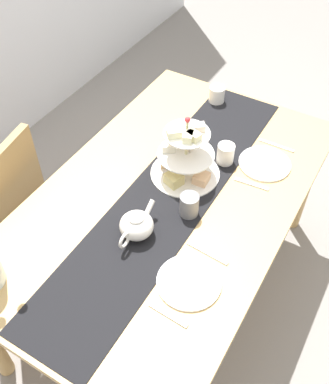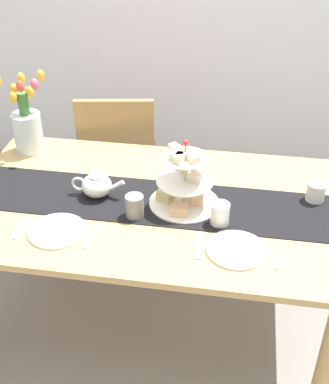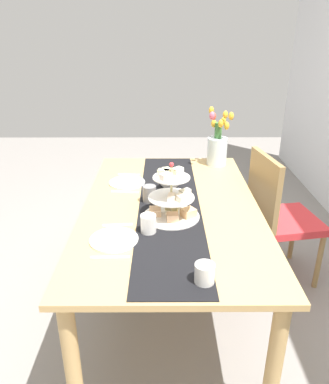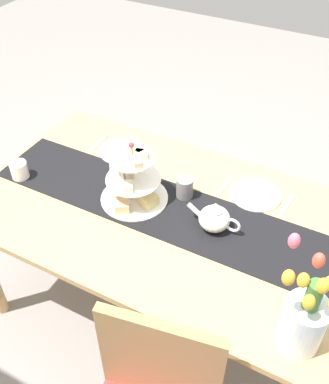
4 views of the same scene
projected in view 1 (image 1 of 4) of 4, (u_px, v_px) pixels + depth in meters
The scene contains 14 objects.
ground_plane at pixel (168, 287), 2.39m from camera, with size 8.00×8.00×0.00m, color gray.
dining_table at pixel (168, 210), 1.94m from camera, with size 1.66×0.99×0.72m.
table_runner at pixel (170, 195), 1.86m from camera, with size 1.62×0.34×0.00m, color black.
tiered_cake_stand at pixel (184, 158), 1.88m from camera, with size 0.30×0.30×0.30m.
teapot at pixel (136, 225), 1.68m from camera, with size 0.24×0.13×0.14m.
cream_jug at pixel (217, 95), 2.29m from camera, with size 0.08×0.08×0.09m, color white.
dinner_plate_left at pixel (189, 282), 1.58m from camera, with size 0.23×0.23×0.01m, color white.
fork_left at pixel (168, 315), 1.49m from camera, with size 0.02×0.15×0.01m, color silver.
knife_left at pixel (208, 253), 1.66m from camera, with size 0.01×0.17×0.01m, color silver.
dinner_plate_right at pixel (265, 164), 1.99m from camera, with size 0.23×0.23×0.01m, color white.
fork_right at pixel (252, 184), 1.91m from camera, with size 0.02×0.15×0.01m, color silver.
knife_right at pixel (276, 145), 2.08m from camera, with size 0.01×0.17×0.01m, color silver.
mug_grey at pixel (189, 205), 1.76m from camera, with size 0.08×0.08×0.10m, color slate.
mug_white_text at pixel (225, 154), 1.97m from camera, with size 0.08×0.08×0.10m, color white.
Camera 1 is at (-1.10, -0.63, 2.09)m, focal length 42.05 mm.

